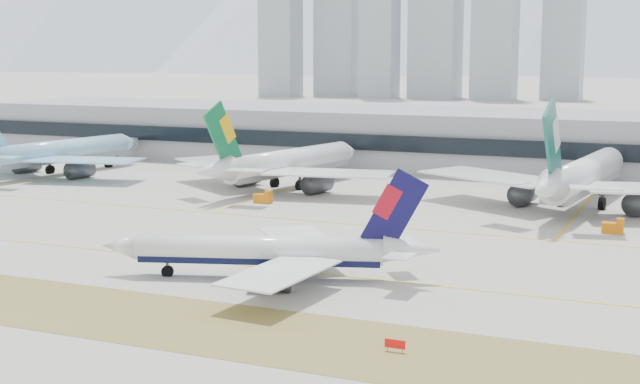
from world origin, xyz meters
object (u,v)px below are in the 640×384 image
at_px(widebody_eva, 284,164).
at_px(widebody_korean, 56,153).
at_px(widebody_cathay, 581,178).
at_px(taxiing_airliner, 271,252).
at_px(terminal, 460,139).

bearing_deg(widebody_eva, widebody_korean, 103.76).
xyz_separation_m(widebody_eva, widebody_cathay, (64.16, 0.13, 0.58)).
distance_m(widebody_eva, widebody_cathay, 64.16).
bearing_deg(taxiing_airliner, widebody_cathay, -130.69).
height_order(taxiing_airliner, widebody_cathay, widebody_cathay).
height_order(widebody_korean, terminal, widebody_korean).
xyz_separation_m(widebody_korean, widebody_eva, (62.01, 2.04, 0.10)).
distance_m(widebody_cathay, terminal, 64.44).
bearing_deg(widebody_cathay, widebody_korean, 96.98).
height_order(taxiing_airliner, terminal, taxiing_airliner).
relative_size(taxiing_airliner, widebody_korean, 0.79).
bearing_deg(terminal, widebody_korean, -148.40).
bearing_deg(widebody_eva, widebody_cathay, -78.01).
relative_size(widebody_cathay, terminal, 0.23).
bearing_deg(widebody_eva, taxiing_airliner, -143.76).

